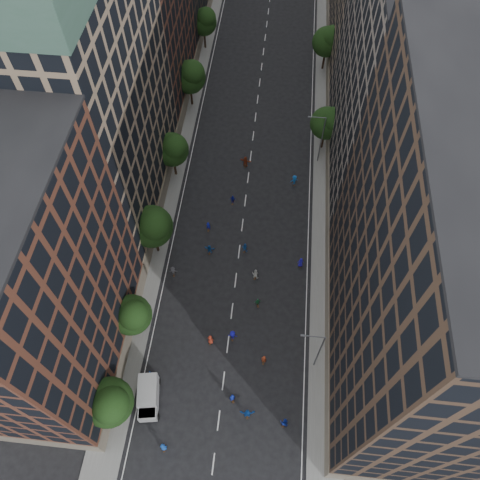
{
  "coord_description": "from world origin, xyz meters",
  "views": [
    {
      "loc": [
        3.58,
        -6.66,
        55.46
      ],
      "look_at": [
        0.06,
        27.64,
        2.0
      ],
      "focal_mm": 35.0,
      "sensor_mm": 36.0,
      "label": 1
    }
  ],
  "objects_px": {
    "cargo_van": "(148,397)",
    "skater_2": "(284,422)",
    "streetlamp_near": "(318,350)",
    "skater_1": "(232,398)",
    "skater_0": "(163,447)",
    "streetlamp_far": "(321,137)"
  },
  "relations": [
    {
      "from": "skater_2",
      "to": "skater_0",
      "type": "bearing_deg",
      "value": 26.58
    },
    {
      "from": "streetlamp_far",
      "to": "skater_1",
      "type": "height_order",
      "value": "streetlamp_far"
    },
    {
      "from": "skater_1",
      "to": "streetlamp_far",
      "type": "bearing_deg",
      "value": -127.48
    },
    {
      "from": "streetlamp_near",
      "to": "streetlamp_far",
      "type": "xyz_separation_m",
      "value": [
        0.0,
        33.0,
        0.0
      ]
    },
    {
      "from": "cargo_van",
      "to": "skater_1",
      "type": "height_order",
      "value": "cargo_van"
    },
    {
      "from": "streetlamp_near",
      "to": "skater_0",
      "type": "distance_m",
      "value": 19.84
    },
    {
      "from": "streetlamp_near",
      "to": "skater_2",
      "type": "relative_size",
      "value": 4.76
    },
    {
      "from": "streetlamp_near",
      "to": "cargo_van",
      "type": "height_order",
      "value": "streetlamp_near"
    },
    {
      "from": "skater_0",
      "to": "streetlamp_far",
      "type": "bearing_deg",
      "value": -118.68
    },
    {
      "from": "skater_0",
      "to": "skater_1",
      "type": "height_order",
      "value": "skater_1"
    },
    {
      "from": "cargo_van",
      "to": "skater_2",
      "type": "height_order",
      "value": "cargo_van"
    },
    {
      "from": "skater_1",
      "to": "skater_2",
      "type": "xyz_separation_m",
      "value": [
        6.02,
        -2.03,
        0.01
      ]
    },
    {
      "from": "streetlamp_far",
      "to": "skater_1",
      "type": "distance_m",
      "value": 39.38
    },
    {
      "from": "cargo_van",
      "to": "skater_1",
      "type": "xyz_separation_m",
      "value": [
        9.47,
        0.95,
        -0.43
      ]
    },
    {
      "from": "streetlamp_near",
      "to": "skater_2",
      "type": "xyz_separation_m",
      "value": [
        -3.05,
        -7.11,
        -4.22
      ]
    },
    {
      "from": "skater_0",
      "to": "skater_1",
      "type": "distance_m",
      "value": 9.06
    },
    {
      "from": "streetlamp_near",
      "to": "skater_1",
      "type": "distance_m",
      "value": 11.22
    },
    {
      "from": "cargo_van",
      "to": "skater_0",
      "type": "relative_size",
      "value": 3.17
    },
    {
      "from": "streetlamp_near",
      "to": "skater_2",
      "type": "bearing_deg",
      "value": -113.18
    },
    {
      "from": "streetlamp_far",
      "to": "skater_1",
      "type": "relative_size",
      "value": 4.81
    },
    {
      "from": "streetlamp_near",
      "to": "skater_2",
      "type": "distance_m",
      "value": 8.81
    },
    {
      "from": "cargo_van",
      "to": "skater_2",
      "type": "distance_m",
      "value": 15.53
    }
  ]
}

